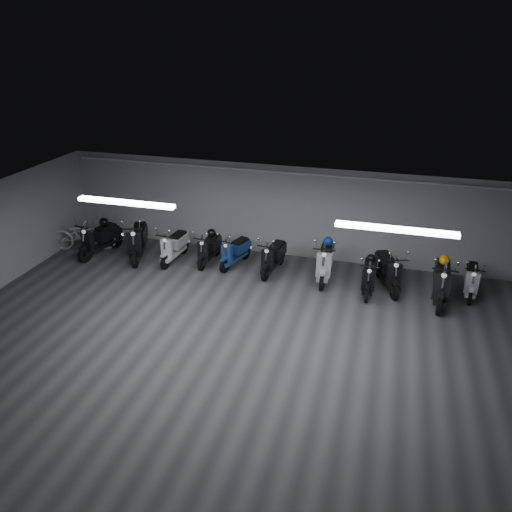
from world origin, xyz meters
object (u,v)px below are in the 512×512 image
(scooter_3, at_px, (209,244))
(scooter_5, at_px, (273,252))
(helmet_2, at_px, (328,241))
(scooter_6, at_px, (326,255))
(helmet_3, at_px, (371,258))
(helmet_1, at_px, (444,260))
(scooter_1, at_px, (137,235))
(scooter_2, at_px, (174,242))
(helmet_0, at_px, (104,222))
(scooter_9, at_px, (442,275))
(scooter_0, at_px, (99,234))
(bicycle, at_px, (83,231))
(helmet_4, at_px, (211,233))
(scooter_4, at_px, (235,247))
(scooter_10, at_px, (472,274))
(scooter_7, at_px, (370,271))
(scooter_8, at_px, (388,265))

(scooter_3, xyz_separation_m, scooter_5, (1.98, -0.09, 0.03))
(helmet_2, bearing_deg, scooter_6, -88.60)
(scooter_5, relative_size, helmet_3, 7.40)
(scooter_5, xyz_separation_m, helmet_1, (4.49, -0.15, 0.41))
(scooter_1, bearing_deg, scooter_2, -15.01)
(scooter_1, distance_m, helmet_3, 6.86)
(helmet_0, distance_m, helmet_3, 8.03)
(scooter_1, relative_size, scooter_9, 1.00)
(scooter_0, bearing_deg, helmet_0, 90.00)
(bicycle, bearing_deg, scooter_0, -123.33)
(scooter_0, xyz_separation_m, scooter_6, (6.89, 0.28, 0.03))
(scooter_2, xyz_separation_m, scooter_5, (3.02, 0.07, 0.00))
(scooter_9, bearing_deg, helmet_0, -178.89)
(scooter_3, bearing_deg, helmet_4, 90.00)
(scooter_9, xyz_separation_m, helmet_1, (0.02, 0.28, 0.30))
(scooter_3, bearing_deg, bicycle, -174.08)
(scooter_4, xyz_separation_m, scooter_10, (6.44, 0.03, 0.00))
(scooter_9, relative_size, helmet_2, 7.52)
(scooter_5, distance_m, bicycle, 6.10)
(helmet_1, bearing_deg, scooter_7, -171.36)
(scooter_5, height_order, scooter_9, scooter_9)
(scooter_2, xyz_separation_m, helmet_3, (5.72, -0.12, 0.25))
(scooter_10, bearing_deg, bicycle, -174.21)
(scooter_5, height_order, bicycle, bicycle)
(scooter_6, height_order, scooter_7, scooter_6)
(scooter_1, distance_m, scooter_8, 7.33)
(scooter_2, height_order, scooter_7, scooter_2)
(scooter_1, height_order, scooter_10, scooter_1)
(scooter_8, relative_size, bicycle, 0.93)
(scooter_5, xyz_separation_m, scooter_7, (2.70, -0.42, -0.02))
(helmet_0, height_order, helmet_4, helmet_0)
(scooter_10, bearing_deg, scooter_9, -139.37)
(bicycle, bearing_deg, scooter_4, -105.41)
(scooter_1, distance_m, bicycle, 1.94)
(scooter_7, bearing_deg, scooter_8, 36.74)
(scooter_8, distance_m, scooter_10, 2.11)
(scooter_10, relative_size, helmet_1, 6.32)
(scooter_4, xyz_separation_m, scooter_6, (2.67, -0.11, 0.13))
(scooter_7, xyz_separation_m, helmet_3, (-0.00, 0.23, 0.26))
(scooter_9, xyz_separation_m, helmet_0, (-9.81, 0.39, 0.25))
(scooter_8, height_order, helmet_0, scooter_8)
(scooter_1, distance_m, scooter_4, 3.01)
(scooter_1, relative_size, bicycle, 1.01)
(scooter_0, distance_m, helmet_1, 9.90)
(scooter_6, distance_m, helmet_1, 3.03)
(scooter_10, height_order, helmet_4, scooter_10)
(scooter_5, xyz_separation_m, helmet_3, (2.69, -0.19, 0.24))
(helmet_4, bearing_deg, scooter_6, -5.12)
(scooter_2, relative_size, scooter_10, 1.06)
(helmet_1, bearing_deg, scooter_3, 177.91)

